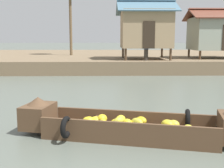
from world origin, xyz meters
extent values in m
plane|color=#596056|center=(0.00, 10.00, 0.00)|extent=(300.00, 300.00, 0.00)
cube|color=#756047|center=(0.00, 26.69, 0.45)|extent=(160.00, 20.00, 0.91)
cube|color=brown|center=(-0.18, 4.87, 0.06)|extent=(4.27, 2.07, 0.12)
cube|color=brown|center=(-0.06, 5.39, 0.33)|extent=(4.02, 1.04, 0.42)
cube|color=brown|center=(-0.30, 4.36, 0.33)|extent=(4.02, 1.04, 0.42)
cube|color=brown|center=(-2.50, 5.43, 0.42)|extent=(0.87, 1.09, 0.59)
cone|color=brown|center=(-2.50, 5.43, 0.81)|extent=(0.68, 0.68, 0.20)
cube|color=brown|center=(-1.03, 5.08, 0.35)|extent=(0.43, 1.04, 0.05)
torus|color=black|center=(1.31, 5.18, 0.37)|extent=(0.24, 0.53, 0.52)
torus|color=black|center=(-1.67, 4.57, 0.37)|extent=(0.24, 0.53, 0.52)
ellipsoid|color=gold|center=(0.74, 4.72, 0.38)|extent=(0.22, 0.35, 0.18)
ellipsoid|color=yellow|center=(0.13, 5.06, 0.38)|extent=(0.35, 0.38, 0.19)
ellipsoid|color=yellow|center=(0.70, 4.64, 0.39)|extent=(0.41, 0.41, 0.24)
ellipsoid|color=yellow|center=(-0.85, 5.12, 0.41)|extent=(0.36, 0.36, 0.23)
ellipsoid|color=yellow|center=(-0.03, 4.60, 0.43)|extent=(0.37, 0.36, 0.28)
ellipsoid|color=yellow|center=(-1.18, 5.05, 0.38)|extent=(0.35, 0.27, 0.22)
ellipsoid|color=yellow|center=(-0.82, 4.75, 0.40)|extent=(0.24, 0.29, 0.25)
ellipsoid|color=yellow|center=(-0.26, 4.62, 0.41)|extent=(0.37, 0.36, 0.28)
ellipsoid|color=gold|center=(-0.45, 4.74, 0.42)|extent=(0.35, 0.29, 0.27)
ellipsoid|color=yellow|center=(-0.47, 4.77, 0.41)|extent=(0.36, 0.27, 0.19)
ellipsoid|color=gold|center=(0.85, 4.70, 0.38)|extent=(0.38, 0.38, 0.22)
ellipsoid|color=yellow|center=(-1.01, 5.12, 0.37)|extent=(0.33, 0.32, 0.20)
ellipsoid|color=yellow|center=(1.12, 4.45, 0.34)|extent=(0.34, 0.34, 0.22)
ellipsoid|color=yellow|center=(-0.40, 4.85, 0.44)|extent=(0.35, 0.35, 0.26)
cylinder|color=#4C3826|center=(0.60, 17.79, 1.32)|extent=(0.16, 0.16, 0.82)
cylinder|color=#4C3826|center=(3.66, 17.79, 1.32)|extent=(0.16, 0.16, 0.82)
cylinder|color=#4C3826|center=(0.60, 20.84, 1.32)|extent=(0.16, 0.16, 0.82)
cylinder|color=#4C3826|center=(3.66, 20.84, 1.32)|extent=(0.16, 0.16, 0.82)
cube|color=#9E8460|center=(2.13, 19.31, 3.04)|extent=(3.46, 3.45, 2.63)
cube|color=#2D2319|center=(2.13, 17.57, 2.62)|extent=(0.80, 0.04, 1.80)
cube|color=slate|center=(2.13, 18.45, 4.63)|extent=(4.16, 2.22, 0.98)
cube|color=slate|center=(2.13, 20.18, 4.63)|extent=(4.16, 2.22, 0.98)
cylinder|color=#4C3826|center=(5.97, 18.66, 1.22)|extent=(0.16, 0.16, 0.63)
cylinder|color=#4C3826|center=(5.97, 21.47, 1.22)|extent=(0.16, 0.16, 0.63)
cube|color=gray|center=(7.81, 20.06, 2.73)|extent=(4.09, 3.22, 2.39)
cube|color=brown|center=(7.81, 20.87, 4.18)|extent=(4.79, 2.10, 0.88)
cylinder|color=brown|center=(-3.85, 24.36, 3.75)|extent=(0.24, 0.24, 5.69)
cylinder|color=#332D28|center=(2.00, 17.89, 1.28)|extent=(0.28, 0.28, 0.75)
cylinder|color=#384C70|center=(2.00, 17.89, 1.96)|extent=(0.34, 0.34, 0.60)
sphere|color=#9E7556|center=(2.00, 17.89, 2.38)|extent=(0.22, 0.22, 0.22)
cone|color=tan|center=(2.00, 17.89, 2.50)|extent=(0.44, 0.44, 0.14)
camera|label=1|loc=(-0.76, -1.90, 2.39)|focal=46.55mm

